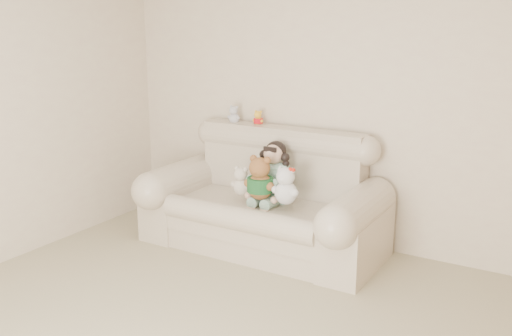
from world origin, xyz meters
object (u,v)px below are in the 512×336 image
object	(u,v)px
sofa	(262,192)
cream_teddy	(241,178)
brown_teddy	(260,174)
seated_child	(274,171)
white_cat	(286,182)

from	to	relation	value
sofa	cream_teddy	distance (m)	0.23
brown_teddy	cream_teddy	xyz separation A→B (m)	(-0.20, 0.02, -0.07)
seated_child	white_cat	xyz separation A→B (m)	(0.24, -0.23, -0.00)
brown_teddy	cream_teddy	distance (m)	0.21
sofa	seated_child	world-z (taller)	sofa
seated_child	white_cat	size ratio (longest dim) A/B	1.43
cream_teddy	seated_child	bearing A→B (deg)	31.79
sofa	seated_child	distance (m)	0.20
white_cat	sofa	bearing A→B (deg)	131.67
seated_child	cream_teddy	world-z (taller)	seated_child
seated_child	cream_teddy	distance (m)	0.29
sofa	seated_child	bearing A→B (deg)	48.54
sofa	white_cat	size ratio (longest dim) A/B	5.58
sofa	white_cat	distance (m)	0.39
brown_teddy	white_cat	bearing A→B (deg)	-25.16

